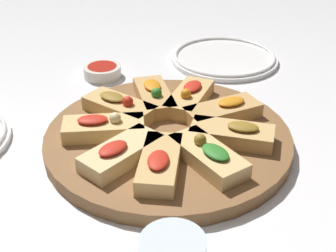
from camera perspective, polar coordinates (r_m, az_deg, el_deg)
ground_plane at (r=0.78m, az=0.00°, el=-2.24°), size 3.00×3.00×0.00m
serving_board at (r=0.77m, az=0.00°, el=-1.53°), size 0.40×0.40×0.02m
focaccia_slice_0 at (r=0.70m, az=-5.74°, el=-3.27°), size 0.13×0.13×0.03m
focaccia_slice_1 at (r=0.67m, az=-1.02°, el=-4.52°), size 0.08×0.14×0.03m
focaccia_slice_2 at (r=0.69m, az=4.91°, el=-3.59°), size 0.11×0.14×0.04m
focaccia_slice_3 at (r=0.74m, az=7.88°, el=-0.96°), size 0.14×0.09×0.03m
focaccia_slice_4 at (r=0.81m, az=6.75°, el=1.77°), size 0.14×0.10×0.03m
focaccia_slice_5 at (r=0.85m, az=2.62°, el=3.50°), size 0.11×0.14×0.04m
focaccia_slice_6 at (r=0.85m, az=-1.70°, el=3.64°), size 0.08×0.14×0.04m
focaccia_slice_7 at (r=0.82m, az=-5.94°, el=2.33°), size 0.13×0.13×0.04m
focaccia_slice_8 at (r=0.76m, az=-7.89°, el=-0.26°), size 0.13×0.06×0.04m
plate_right at (r=1.10m, az=6.88°, el=8.29°), size 0.24×0.24×0.02m
dipping_bowl at (r=1.02m, az=-8.00°, el=6.65°), size 0.08×0.08×0.02m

